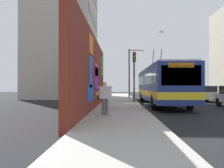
# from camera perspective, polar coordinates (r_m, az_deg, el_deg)

# --- Properties ---
(ground_plane) EXTENTS (80.00, 80.00, 0.00)m
(ground_plane) POSITION_cam_1_polar(r_m,az_deg,el_deg) (17.70, 7.33, -5.61)
(ground_plane) COLOR black
(sidewalk_slab) EXTENTS (48.00, 3.20, 0.15)m
(sidewalk_slab) POSITION_cam_1_polar(r_m,az_deg,el_deg) (17.62, 2.12, -5.39)
(sidewalk_slab) COLOR #9E9B93
(sidewalk_slab) RESTS_ON ground_plane
(graffiti_wall) EXTENTS (13.98, 0.32, 4.72)m
(graffiti_wall) POSITION_cam_1_polar(r_m,az_deg,el_deg) (13.69, -5.22, 2.80)
(graffiti_wall) COLOR maroon
(graffiti_wall) RESTS_ON ground_plane
(building_far_left) EXTENTS (10.54, 7.98, 20.29)m
(building_far_left) POSITION_cam_1_polar(r_m,az_deg,el_deg) (31.31, -12.46, 15.35)
(building_far_left) COLOR #B2A899
(building_far_left) RESTS_ON ground_plane
(city_bus) EXTENTS (12.26, 2.64, 4.88)m
(city_bus) POSITION_cam_1_polar(r_m,az_deg,el_deg) (18.50, 12.71, -0.02)
(city_bus) COLOR navy
(city_bus) RESTS_ON ground_plane
(parked_car_champagne) EXTENTS (4.08, 1.75, 1.58)m
(parked_car_champagne) POSITION_cam_1_polar(r_m,az_deg,el_deg) (23.79, 23.33, -2.28)
(parked_car_champagne) COLOR #C6B793
(parked_car_champagne) RESTS_ON ground_plane
(pedestrian_near_wall) EXTENTS (0.22, 0.73, 1.61)m
(pedestrian_near_wall) POSITION_cam_1_polar(r_m,az_deg,el_deg) (10.41, -1.92, -3.12)
(pedestrian_near_wall) COLOR #595960
(pedestrian_near_wall) RESTS_ON sidewalk_slab
(traffic_light) EXTENTS (0.49, 0.28, 4.41)m
(traffic_light) POSITION_cam_1_polar(r_m,az_deg,el_deg) (19.01, 5.89, 4.10)
(traffic_light) COLOR #2D382D
(traffic_light) RESTS_ON sidewalk_slab
(street_lamp) EXTENTS (0.44, 1.97, 6.02)m
(street_lamp) POSITION_cam_1_polar(r_m,az_deg,el_deg) (26.86, 5.10, 3.92)
(street_lamp) COLOR #4C4C51
(street_lamp) RESTS_ON sidewalk_slab
(flying_pigeons) EXTENTS (0.32, 0.53, 0.17)m
(flying_pigeons) POSITION_cam_1_polar(r_m,az_deg,el_deg) (24.09, 12.92, 13.26)
(flying_pigeons) COLOR gray
(curbside_puddle) EXTENTS (1.56, 1.56, 0.00)m
(curbside_puddle) POSITION_cam_1_polar(r_m,az_deg,el_deg) (18.87, 8.84, -5.29)
(curbside_puddle) COLOR black
(curbside_puddle) RESTS_ON ground_plane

